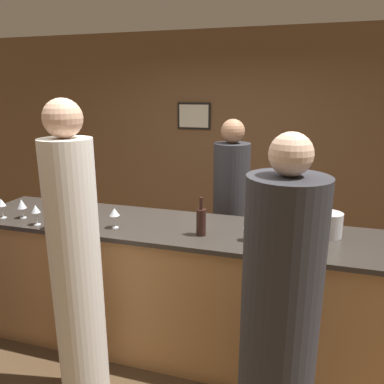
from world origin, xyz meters
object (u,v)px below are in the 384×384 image
(guest_1, at_px, (279,330))
(wine_bottle_0, at_px, (201,221))
(guest_0, at_px, (76,272))
(wine_bottle_1, at_px, (88,202))
(bartender, at_px, (230,225))
(ice_bucket, at_px, (329,224))

(guest_1, distance_m, wine_bottle_0, 0.96)
(guest_0, relative_size, wine_bottle_1, 7.78)
(guest_1, bearing_deg, wine_bottle_1, 151.89)
(wine_bottle_0, bearing_deg, guest_1, -48.48)
(bartender, relative_size, guest_0, 0.90)
(guest_1, xyz_separation_m, wine_bottle_1, (-1.63, 0.87, 0.30))
(guest_0, xyz_separation_m, wine_bottle_0, (0.66, 0.57, 0.21))
(guest_0, bearing_deg, ice_bucket, 27.83)
(ice_bucket, bearing_deg, bartender, 143.52)
(guest_0, xyz_separation_m, wine_bottle_1, (-0.37, 0.76, 0.21))
(guest_0, distance_m, ice_bucket, 1.74)
(guest_0, distance_m, guest_1, 1.27)
(guest_0, height_order, wine_bottle_1, guest_0)
(wine_bottle_0, bearing_deg, bartender, 86.21)
(guest_0, xyz_separation_m, ice_bucket, (1.53, 0.81, 0.19))
(wine_bottle_0, relative_size, ice_bucket, 1.54)
(ice_bucket, bearing_deg, guest_0, -152.17)
(wine_bottle_1, bearing_deg, bartender, 31.09)
(guest_1, bearing_deg, ice_bucket, 73.62)
(guest_0, relative_size, guest_1, 1.07)
(guest_0, height_order, ice_bucket, guest_0)
(bartender, distance_m, guest_1, 1.62)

